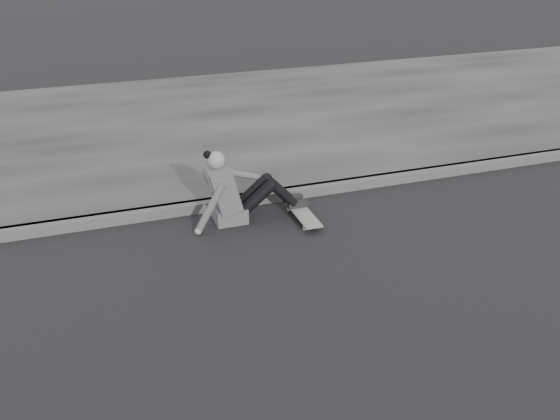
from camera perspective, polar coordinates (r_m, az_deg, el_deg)
The scene contains 5 objects.
ground at distance 5.47m, azimuth 3.78°, elevation -10.60°, with size 80.00×80.00×0.00m, color black.
curb at distance 7.55m, azimuth -3.71°, elevation 0.88°, with size 24.00×0.16×0.12m, color #515151.
sidewalk at distance 10.30m, azimuth -8.31°, elevation 7.62°, with size 24.00×6.00×0.12m, color #383838.
skateboard at distance 7.19m, azimuth 2.07°, elevation -0.36°, with size 0.20×0.78×0.09m.
seated_woman at distance 7.07m, azimuth -4.18°, elevation 1.72°, with size 1.38×0.46×0.88m.
Camera 1 is at (-1.77, -4.03, 3.26)m, focal length 40.00 mm.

